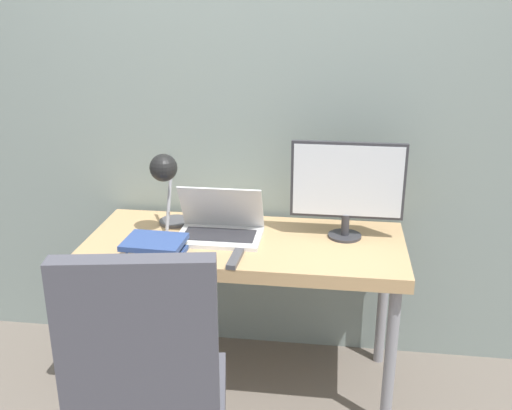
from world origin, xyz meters
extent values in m
cube|color=gray|center=(0.00, 0.68, 1.30)|extent=(8.00, 0.05, 2.60)
cube|color=tan|center=(0.00, 0.31, 0.71)|extent=(1.42, 0.61, 0.06)
cylinder|color=gray|center=(-0.65, 0.06, 0.34)|extent=(0.05, 0.05, 0.68)
cylinder|color=gray|center=(0.65, 0.06, 0.34)|extent=(0.05, 0.05, 0.68)
cylinder|color=gray|center=(-0.65, 0.55, 0.34)|extent=(0.05, 0.05, 0.68)
cylinder|color=gray|center=(0.65, 0.55, 0.34)|extent=(0.05, 0.05, 0.68)
cube|color=silver|center=(-0.12, 0.31, 0.75)|extent=(0.38, 0.25, 0.02)
cube|color=#2D2D33|center=(-0.12, 0.31, 0.76)|extent=(0.32, 0.15, 0.00)
cube|color=silver|center=(-0.12, 0.37, 0.86)|extent=(0.38, 0.13, 0.22)
cube|color=silver|center=(-0.12, 0.37, 0.86)|extent=(0.34, 0.11, 0.19)
cylinder|color=#333338|center=(0.44, 0.40, 0.74)|extent=(0.15, 0.15, 0.01)
cylinder|color=#333338|center=(0.44, 0.40, 0.80)|extent=(0.04, 0.04, 0.10)
cube|color=#333338|center=(0.44, 0.41, 1.01)|extent=(0.50, 0.02, 0.34)
cube|color=silver|center=(0.44, 0.39, 1.01)|extent=(0.47, 0.00, 0.32)
cylinder|color=#4C4C51|center=(-0.36, 0.46, 0.75)|extent=(0.15, 0.15, 0.02)
cylinder|color=#99999E|center=(-0.36, 0.39, 0.90)|extent=(0.02, 0.15, 0.31)
sphere|color=black|center=(-0.36, 0.32, 1.05)|extent=(0.12, 0.12, 0.12)
cube|color=#4C4C56|center=(-0.19, -0.51, 0.47)|extent=(0.56, 0.53, 0.09)
cube|color=#4C4C56|center=(-0.16, -0.70, 0.81)|extent=(0.47, 0.15, 0.58)
cube|color=#334C8C|center=(-0.35, 0.11, 0.75)|extent=(0.24, 0.15, 0.02)
cube|color=gold|center=(-0.35, 0.13, 0.77)|extent=(0.19, 0.19, 0.03)
cube|color=#334C8C|center=(-0.35, 0.10, 0.79)|extent=(0.26, 0.21, 0.02)
cube|color=black|center=(-0.30, 0.10, 0.75)|extent=(0.12, 0.17, 0.02)
cube|color=#4C4C51|center=(-0.01, 0.08, 0.75)|extent=(0.05, 0.17, 0.02)
camera|label=1|loc=(0.38, -2.12, 1.80)|focal=42.00mm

